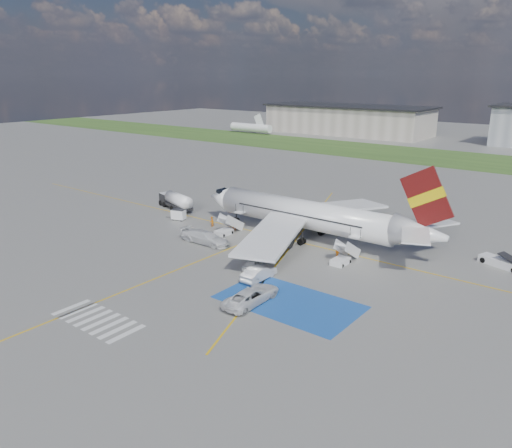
# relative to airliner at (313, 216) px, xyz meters

# --- Properties ---
(ground) EXTENTS (400.00, 400.00, 0.00)m
(ground) POSITION_rel_airliner_xyz_m (-1.51, -14.00, -3.39)
(ground) COLOR #60605E
(ground) RESTS_ON ground
(grass_strip) EXTENTS (400.00, 30.00, 0.01)m
(grass_strip) POSITION_rel_airliner_xyz_m (-1.51, 81.00, -3.39)
(grass_strip) COLOR #2D4C1E
(grass_strip) RESTS_ON ground
(taxiway_line_main) EXTENTS (120.00, 0.20, 0.01)m
(taxiway_line_main) POSITION_rel_airliner_xyz_m (-1.51, -2.00, -3.39)
(taxiway_line_main) COLOR gold
(taxiway_line_main) RESTS_ON ground
(taxiway_line_cross) EXTENTS (0.20, 60.00, 0.01)m
(taxiway_line_cross) POSITION_rel_airliner_xyz_m (-6.51, -24.00, -3.39)
(taxiway_line_cross) COLOR gold
(taxiway_line_cross) RESTS_ON ground
(taxiway_line_diag) EXTENTS (20.71, 56.45, 0.01)m
(taxiway_line_diag) POSITION_rel_airliner_xyz_m (-1.51, -2.00, -3.39)
(taxiway_line_diag) COLOR gold
(taxiway_line_diag) RESTS_ON ground
(staging_box) EXTENTS (14.00, 8.00, 0.01)m
(staging_box) POSITION_rel_airliner_xyz_m (8.49, -18.00, -3.39)
(staging_box) COLOR #194999
(staging_box) RESTS_ON ground
(crosswalk) EXTENTS (9.00, 4.00, 0.01)m
(crosswalk) POSITION_rel_airliner_xyz_m (-3.31, -32.00, -3.39)
(crosswalk) COLOR silver
(crosswalk) RESTS_ON ground
(terminal_west) EXTENTS (60.00, 22.00, 10.00)m
(terminal_west) POSITION_rel_airliner_xyz_m (-56.51, 116.00, 1.61)
(terminal_west) COLOR gray
(terminal_west) RESTS_ON ground
(airliner) EXTENTS (36.81, 32.95, 11.92)m
(airliner) POSITION_rel_airliner_xyz_m (0.00, 0.00, 0.00)
(airliner) COLOR silver
(airliner) RESTS_ON ground
(airstairs_fwd) EXTENTS (1.90, 5.20, 3.60)m
(airstairs_fwd) POSITION_rel_airliner_xyz_m (-11.01, -5.30, -2.77)
(airstairs_fwd) COLOR silver
(airstairs_fwd) RESTS_ON ground
(airstairs_aft) EXTENTS (1.90, 5.20, 3.60)m
(airstairs_aft) POSITION_rel_airliner_xyz_m (7.49, -5.30, -2.77)
(airstairs_aft) COLOR silver
(airstairs_aft) RESTS_ON ground
(fuel_tanker) EXTENTS (8.69, 4.52, 2.87)m
(fuel_tanker) POSITION_rel_airliner_xyz_m (-26.41, -0.33, -2.18)
(fuel_tanker) COLOR black
(fuel_tanker) RESTS_ON ground
(gpu_cart) EXTENTS (2.34, 1.85, 1.71)m
(gpu_cart) POSITION_rel_airliner_xyz_m (-21.42, -4.49, -2.62)
(gpu_cart) COLOR silver
(gpu_cart) RESTS_ON ground
(belt_loader) EXTENTS (5.81, 3.52, 1.68)m
(belt_loader) POSITION_rel_airliner_xyz_m (22.89, 5.30, -2.97)
(belt_loader) COLOR silver
(belt_loader) RESTS_ON ground
(car_silver_a) EXTENTS (2.40, 4.17, 1.33)m
(car_silver_a) POSITION_rel_airliner_xyz_m (0.30, -13.19, -2.73)
(car_silver_a) COLOR silver
(car_silver_a) RESTS_ON ground
(car_silver_b) EXTENTS (1.75, 4.81, 1.58)m
(car_silver_b) POSITION_rel_airliner_xyz_m (2.70, -15.38, -2.60)
(car_silver_b) COLOR #ADAFB4
(car_silver_b) RESTS_ON ground
(van_white_a) EXTENTS (2.61, 5.46, 2.03)m
(van_white_a) POSITION_rel_airliner_xyz_m (5.66, -20.41, -2.38)
(van_white_a) COLOR silver
(van_white_a) RESTS_ON ground
(van_white_b) EXTENTS (5.79, 2.47, 2.25)m
(van_white_b) POSITION_rel_airliner_xyz_m (-10.47, -10.06, -2.27)
(van_white_b) COLOR silver
(van_white_b) RESTS_ON ground
(crew_fwd) EXTENTS (0.74, 0.64, 1.72)m
(crew_fwd) POSITION_rel_airliner_xyz_m (-11.24, -3.17, -2.53)
(crew_fwd) COLOR orange
(crew_fwd) RESTS_ON ground
(crew_nose) EXTENTS (0.67, 0.81, 1.53)m
(crew_nose) POSITION_rel_airliner_xyz_m (-15.01, -3.92, -2.63)
(crew_nose) COLOR orange
(crew_nose) RESTS_ON ground
(crew_aft) EXTENTS (1.13, 1.18, 1.97)m
(crew_aft) POSITION_rel_airliner_xyz_m (6.38, -4.50, -2.41)
(crew_aft) COLOR orange
(crew_aft) RESTS_ON ground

